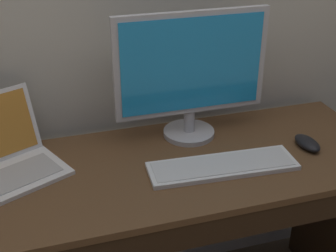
% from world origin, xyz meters
% --- Properties ---
extents(desk, '(1.68, 0.56, 0.77)m').
position_xyz_m(desk, '(0.00, -0.01, 0.51)').
color(desk, brown).
rests_on(desk, ground).
extents(laptop_white, '(0.40, 0.38, 0.23)m').
position_xyz_m(laptop_white, '(-0.42, 0.11, 0.82)').
color(laptop_white, white).
rests_on(laptop_white, desk).
extents(external_monitor, '(0.53, 0.18, 0.45)m').
position_xyz_m(external_monitor, '(0.22, 0.16, 1.01)').
color(external_monitor, '#B7B7BC').
rests_on(external_monitor, desk).
extents(wired_keyboard, '(0.49, 0.17, 0.02)m').
position_xyz_m(wired_keyboard, '(0.25, -0.07, 0.78)').
color(wired_keyboard, white).
rests_on(wired_keyboard, desk).
extents(computer_mouse, '(0.07, 0.12, 0.03)m').
position_xyz_m(computer_mouse, '(0.58, -0.04, 0.79)').
color(computer_mouse, black).
rests_on(computer_mouse, desk).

